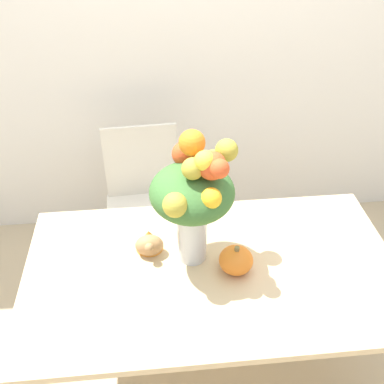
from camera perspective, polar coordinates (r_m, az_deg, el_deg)
ground_plane at (r=2.34m, az=2.07°, el=-22.02°), size 12.00×12.00×0.00m
wall_back at (r=2.53m, az=-1.09°, el=21.95°), size 8.00×0.06×2.70m
dining_table at (r=1.83m, az=2.51°, el=-11.70°), size 1.44×0.81×0.73m
flower_vase at (r=1.60m, az=0.22°, el=-0.33°), size 0.32×0.31×0.54m
pumpkin at (r=1.72m, az=5.61°, el=-8.59°), size 0.13×0.13×0.12m
turkey_figurine at (r=1.80m, az=-5.46°, el=-6.32°), size 0.11×0.15×0.09m
dining_chair_near_window at (r=2.50m, az=-5.99°, el=-1.59°), size 0.44×0.44×0.88m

